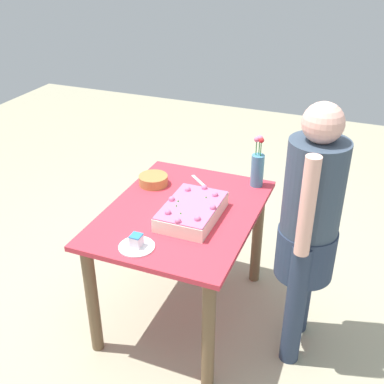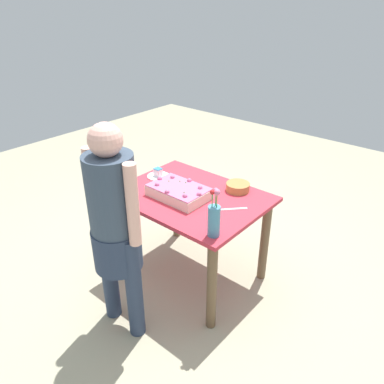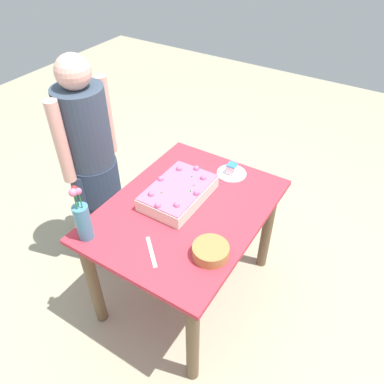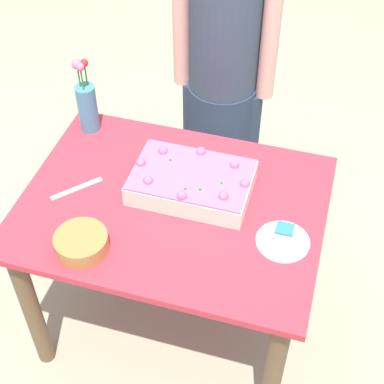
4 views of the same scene
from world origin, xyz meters
name	(u,v)px [view 4 (image 4 of 4)]	position (x,y,z in m)	size (l,w,h in m)	color
ground_plane	(176,317)	(0.00, 0.00, 0.00)	(8.00, 8.00, 0.00)	#A9A386
dining_table	(173,229)	(0.00, 0.00, 0.61)	(1.11, 0.84, 0.75)	#CA3141
sheet_cake	(192,182)	(-0.05, -0.08, 0.80)	(0.44, 0.29, 0.11)	#EDE8CA
serving_plate_with_slice	(283,238)	(-0.42, 0.07, 0.77)	(0.19, 0.19, 0.07)	white
cake_knife	(77,189)	(0.37, 0.03, 0.76)	(0.21, 0.02, 0.00)	silver
flower_vase	(87,104)	(0.46, -0.32, 0.88)	(0.08, 0.08, 0.33)	teal
fruit_bowl	(81,243)	(0.23, 0.29, 0.78)	(0.18, 0.18, 0.06)	#AE7B41
person_standing	(223,74)	(-0.01, -0.72, 0.85)	(0.45, 0.31, 1.49)	#2A374F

